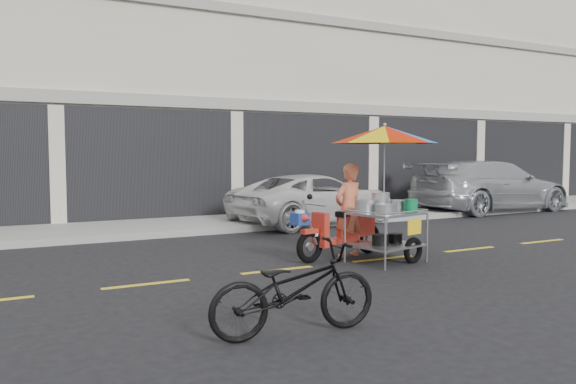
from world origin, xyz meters
name	(u,v)px	position (x,y,z in m)	size (l,w,h in m)	color
ground	(383,259)	(0.00, 0.00, 0.00)	(90.00, 90.00, 0.00)	black
sidewalk	(251,220)	(0.00, 5.50, 0.07)	(45.00, 3.00, 0.15)	gray
shophouse_block	(265,84)	(2.82, 10.59, 4.24)	(36.00, 8.11, 10.40)	beige
centerline	(383,259)	(0.00, 0.00, 0.00)	(42.00, 0.10, 0.01)	gold
white_pickup	(315,199)	(1.39, 4.65, 0.63)	(2.09, 4.52, 1.26)	silver
silver_pickup	(490,186)	(7.63, 4.70, 0.78)	(2.19, 5.39, 1.56)	#AFB3B8
near_bicycle	(294,289)	(-3.21, -2.81, 0.46)	(0.61, 1.75, 0.92)	black
food_vendor_rig	(371,174)	(-0.23, 0.04, 1.44)	(2.56, 2.09, 2.30)	black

